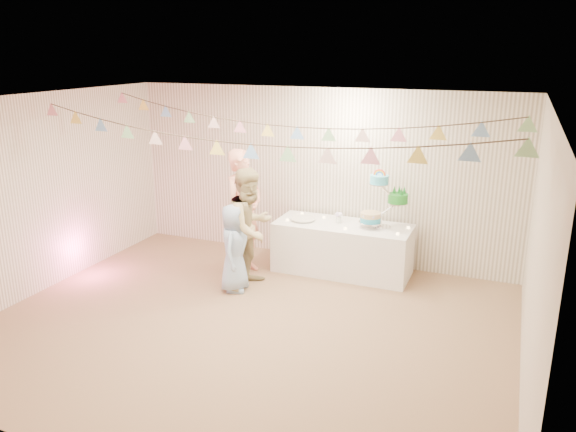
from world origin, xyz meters
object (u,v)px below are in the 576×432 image
at_px(table, 342,248).
at_px(cake_stand, 383,199).
at_px(person_adult_a, 243,212).
at_px(person_child, 234,248).
at_px(person_adult_b, 250,228).

bearing_deg(table, cake_stand, 5.19).
height_order(person_adult_a, person_child, person_adult_a).
height_order(table, person_child, person_child).
height_order(table, person_adult_a, person_adult_a).
bearing_deg(person_adult_a, person_adult_b, -128.65).
bearing_deg(person_child, table, -54.90).
height_order(table, cake_stand, cake_stand).
relative_size(table, person_adult_b, 1.18).
distance_m(person_adult_b, person_child, 0.35).
bearing_deg(table, person_child, -135.06).
height_order(cake_stand, person_adult_a, person_adult_a).
bearing_deg(person_adult_b, person_child, 164.50).
xyz_separation_m(table, person_adult_b, (-1.02, -0.92, 0.46)).
xyz_separation_m(cake_stand, person_adult_b, (-1.57, -0.97, -0.32)).
relative_size(cake_stand, person_adult_b, 0.47).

